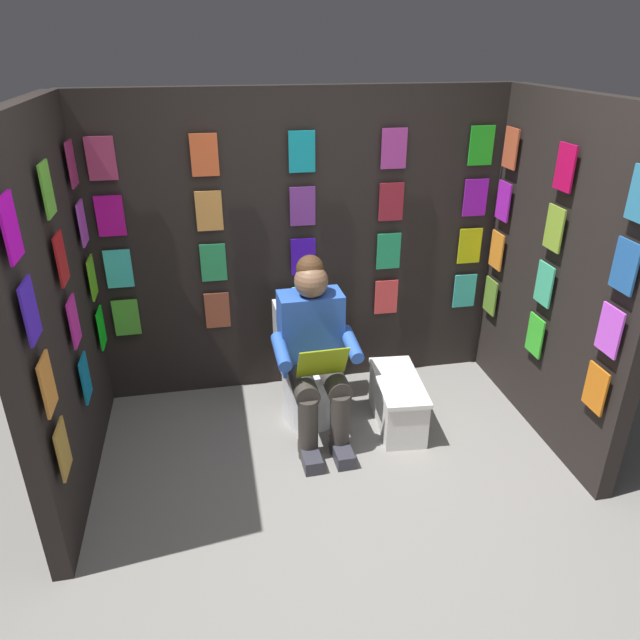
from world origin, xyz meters
name	(u,v)px	position (x,y,z in m)	size (l,w,h in m)	color
ground_plane	(355,537)	(0.00, 0.00, 0.00)	(30.00, 30.00, 0.00)	gray
display_wall_back	(301,246)	(0.00, -1.66, 1.06)	(2.92, 0.14, 2.11)	black
display_wall_left	(558,276)	(-1.46, -0.81, 1.06)	(0.14, 1.62, 2.11)	black
display_wall_right	(56,314)	(1.46, -0.81, 1.06)	(0.14, 1.62, 2.11)	black
toilet	(308,371)	(0.04, -1.19, 0.33)	(0.41, 0.56, 0.77)	white
person_reading	(315,351)	(0.04, -0.96, 0.60)	(0.53, 0.69, 1.19)	blue
comic_longbox_near	(397,401)	(-0.52, -0.93, 0.17)	(0.34, 0.65, 0.34)	white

